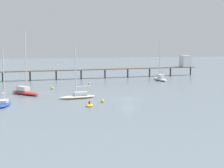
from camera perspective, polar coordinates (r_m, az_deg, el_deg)
ground_plane at (r=75.04m, az=2.69°, el=-2.54°), size 400.00×400.00×0.00m
pier at (r=122.04m, az=3.46°, el=3.02°), size 78.81×9.99×7.61m
sailboat_blue at (r=70.69m, az=-17.66°, el=-2.93°), size 2.87×7.52×11.44m
sailboat_cream at (r=76.13m, az=-5.72°, el=-1.91°), size 8.55×3.57×11.35m
sailboat_red at (r=84.13m, az=-14.43°, el=-1.11°), size 7.83×9.32×15.28m
sailboat_white at (r=112.34m, az=8.10°, el=1.01°), size 2.40×9.62×13.03m
dinghy_yellow at (r=67.02m, az=-3.81°, el=-3.52°), size 2.00×3.22×1.14m
mooring_buoy_inner at (r=101.38m, az=-3.90°, el=0.12°), size 0.61×0.61×0.61m
mooring_buoy_mid at (r=70.58m, az=-1.63°, el=-2.86°), size 0.69×0.69×0.69m
mooring_buoy_far at (r=91.62m, az=-10.02°, el=-0.68°), size 0.71×0.71×0.71m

